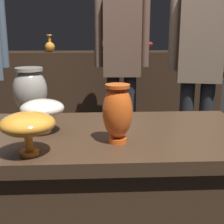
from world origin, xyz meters
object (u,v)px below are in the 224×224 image
Objects in this scene: shelf_vase_far_right at (193,43)px; visitor_center_back at (122,57)px; vase_centerpiece at (117,112)px; shelf_vase_right at (147,44)px; vase_tall_behind at (30,91)px; vase_right_accent at (28,125)px; visitor_near_right at (200,60)px; shelf_vase_far_left at (1,42)px; vase_left_accent at (42,109)px; shelf_vase_center at (99,44)px; shelf_vase_left at (50,46)px.

visitor_center_back is (-0.86, -0.75, -0.09)m from shelf_vase_far_right.
vase_centerpiece is 1.80× the size of shelf_vase_right.
vase_centerpiece is 2.59m from shelf_vase_far_right.
vase_right_accent is at bearing -80.01° from vase_tall_behind.
vase_tall_behind is at bearing 69.20° from visitor_center_back.
shelf_vase_right is at bearing -66.61° from visitor_near_right.
vase_right_accent is 2.58m from shelf_vase_right.
vase_tall_behind is 0.14× the size of visitor_near_right.
vase_right_accent is at bearing -72.53° from shelf_vase_far_left.
vase_left_accent is at bearing 75.68° from visitor_center_back.
shelf_vase_center is 1.31m from visitor_near_right.
visitor_center_back reaches higher than shelf_vase_left.
vase_centerpiece is 0.32m from vase_left_accent.
shelf_vase_far_right is (2.08, 0.04, -0.01)m from shelf_vase_far_left.
visitor_center_back is at bearing 67.13° from vase_tall_behind.
visitor_center_back reaches higher than vase_tall_behind.
vase_centerpiece is at bearing -23.16° from vase_left_accent.
shelf_vase_far_right reaches higher than vase_left_accent.
shelf_vase_far_right is 1.20m from visitor_near_right.
shelf_vase_center is at bearing -72.61° from visitor_center_back.
visitor_center_back is (-0.55, 0.41, -0.01)m from visitor_near_right.
shelf_vase_far_left is at bearing 173.37° from shelf_vase_left.
vase_right_accent is 2.82m from shelf_vase_far_right.
vase_centerpiece is 0.53m from vase_tall_behind.
vase_left_accent is 2.20m from shelf_vase_center.
vase_left_accent is at bearing 156.84° from vase_centerpiece.
shelf_vase_left is 0.11× the size of visitor_center_back.
vase_left_accent is 2.18m from shelf_vase_left.
vase_right_accent is at bearing 65.43° from visitor_near_right.
shelf_vase_far_right is (1.30, 2.26, 0.18)m from vase_left_accent.
vase_left_accent is (-0.29, 0.12, -0.02)m from vase_centerpiece.
shelf_vase_right reaches higher than vase_tall_behind.
shelf_vase_left reaches higher than shelf_vase_center.
shelf_vase_far_right is (0.52, 0.04, 0.01)m from shelf_vase_right.
shelf_vase_center is at bearing 83.65° from vase_right_accent.
vase_left_accent is 1.57m from visitor_center_back.
shelf_vase_far_left is (-1.56, 0.00, 0.02)m from shelf_vase_right.
visitor_center_back reaches higher than shelf_vase_far_right.
visitor_near_right reaches higher than shelf_vase_far_left.
shelf_vase_far_right is (1.31, 2.49, 0.17)m from vase_right_accent.
visitor_near_right is at bearing -104.73° from shelf_vase_far_right.
shelf_vase_right is at bearing -175.37° from shelf_vase_far_right.
vase_right_accent reaches higher than vase_left_accent.
visitor_near_right is 0.68m from visitor_center_back.
shelf_vase_left is at bearing -6.63° from shelf_vase_far_left.
visitor_center_back reaches higher than vase_left_accent.
visitor_center_back is at bearing -30.18° from shelf_vase_far_left.
vase_tall_behind is 1.39m from visitor_near_right.
visitor_center_back reaches higher than shelf_vase_right.
vase_tall_behind is 0.48m from vase_right_accent.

